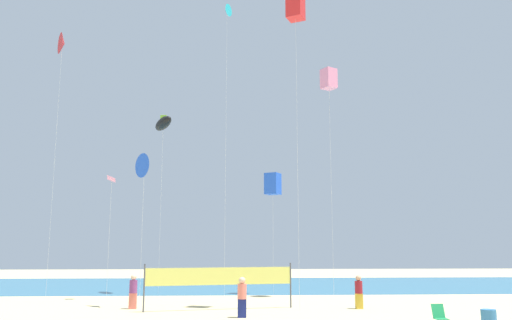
# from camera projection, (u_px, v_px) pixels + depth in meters

# --- Properties ---
(ocean_band) EXTENTS (120.00, 20.00, 0.01)m
(ocean_band) POSITION_uv_depth(u_px,v_px,m) (230.00, 285.00, 44.92)
(ocean_band) COLOR teal
(ocean_band) RESTS_ON ground
(beachgoer_plum_shirt) EXTENTS (0.41, 0.41, 1.80)m
(beachgoer_plum_shirt) POSITION_uv_depth(u_px,v_px,m) (133.00, 290.00, 27.63)
(beachgoer_plum_shirt) COLOR #EA7260
(beachgoer_plum_shirt) RESTS_ON ground
(beachgoer_coral_shirt) EXTENTS (0.42, 0.42, 1.86)m
(beachgoer_coral_shirt) POSITION_uv_depth(u_px,v_px,m) (242.00, 296.00, 24.24)
(beachgoer_coral_shirt) COLOR navy
(beachgoer_coral_shirt) RESTS_ON ground
(beachgoer_maroon_shirt) EXTENTS (0.40, 0.40, 1.75)m
(beachgoer_maroon_shirt) POSITION_uv_depth(u_px,v_px,m) (359.00, 291.00, 27.66)
(beachgoer_maroon_shirt) COLOR gold
(beachgoer_maroon_shirt) RESTS_ON ground
(folding_beach_chair) EXTENTS (0.52, 0.65, 0.89)m
(folding_beach_chair) POSITION_uv_depth(u_px,v_px,m) (440.00, 315.00, 21.54)
(folding_beach_chair) COLOR #1E8C4C
(folding_beach_chair) RESTS_ON ground
(trash_barrel) EXTENTS (0.59, 0.59, 0.80)m
(trash_barrel) POSITION_uv_depth(u_px,v_px,m) (489.00, 320.00, 20.50)
(trash_barrel) COLOR teal
(trash_barrel) RESTS_ON ground
(volleyball_net) EXTENTS (7.76, 1.72, 2.40)m
(volleyball_net) POSITION_uv_depth(u_px,v_px,m) (220.00, 278.00, 27.32)
(volleyball_net) COLOR #4C4C51
(volleyball_net) RESTS_ON ground
(kite_blue_delta) EXTENTS (1.18, 1.24, 8.53)m
(kite_blue_delta) POSITION_uv_depth(u_px,v_px,m) (144.00, 166.00, 29.43)
(kite_blue_delta) COLOR silver
(kite_blue_delta) RESTS_ON ground
(kite_blue_box) EXTENTS (1.30, 1.30, 8.50)m
(kite_blue_box) POSITION_uv_depth(u_px,v_px,m) (273.00, 184.00, 37.16)
(kite_blue_box) COLOR silver
(kite_blue_box) RESTS_ON ground
(kite_pink_diamond) EXTENTS (0.79, 0.79, 7.85)m
(kite_pink_diamond) POSITION_uv_depth(u_px,v_px,m) (112.00, 180.00, 33.39)
(kite_pink_diamond) COLOR silver
(kite_pink_diamond) RESTS_ON ground
(kite_red_delta) EXTENTS (1.06, 1.53, 18.64)m
(kite_red_delta) POSITION_uv_depth(u_px,v_px,m) (62.00, 44.00, 37.55)
(kite_red_delta) COLOR silver
(kite_red_delta) RESTS_ON ground
(kite_cyan_delta) EXTENTS (0.70, 0.93, 20.73)m
(kite_cyan_delta) POSITION_uv_depth(u_px,v_px,m) (227.00, 12.00, 37.65)
(kite_cyan_delta) COLOR silver
(kite_cyan_delta) RESTS_ON ground
(kite_red_box) EXTENTS (1.22, 1.22, 17.73)m
(kite_red_box) POSITION_uv_depth(u_px,v_px,m) (295.00, 7.00, 30.02)
(kite_red_box) COLOR silver
(kite_red_box) RESTS_ON ground
(kite_black_inflatable) EXTENTS (1.90, 2.49, 12.92)m
(kite_black_inflatable) POSITION_uv_depth(u_px,v_px,m) (163.00, 124.00, 38.26)
(kite_black_inflatable) COLOR silver
(kite_black_inflatable) RESTS_ON ground
(kite_pink_box) EXTENTS (1.20, 1.20, 15.45)m
(kite_pink_box) POSITION_uv_depth(u_px,v_px,m) (329.00, 79.00, 35.82)
(kite_pink_box) COLOR silver
(kite_pink_box) RESTS_ON ground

